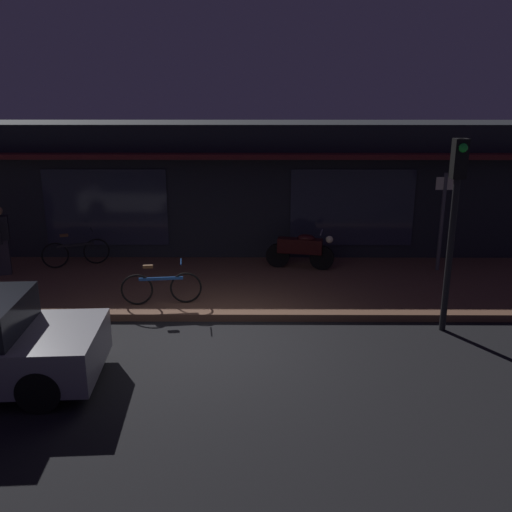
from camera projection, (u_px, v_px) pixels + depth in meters
ground_plane at (216, 343)px, 10.04m from camera, size 60.00×60.00×0.00m
sidewalk_slab at (225, 285)px, 12.90m from camera, size 18.00×4.00×0.15m
storefront_building at (231, 187)px, 15.66m from camera, size 18.00×3.30×3.60m
motorcycle at (301, 249)px, 13.74m from camera, size 1.69×0.61×0.97m
bicycle_parked at (76, 252)px, 13.97m from camera, size 1.54×0.70×0.91m
bicycle_extra at (161, 287)px, 11.43m from camera, size 1.65×0.42×0.91m
person_photographer at (1, 239)px, 13.18m from camera, size 0.43×0.60×1.67m
sign_post at (442, 216)px, 13.37m from camera, size 0.44×0.09×2.40m
traffic_light_pole at (455, 202)px, 9.93m from camera, size 0.24×0.33×3.60m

